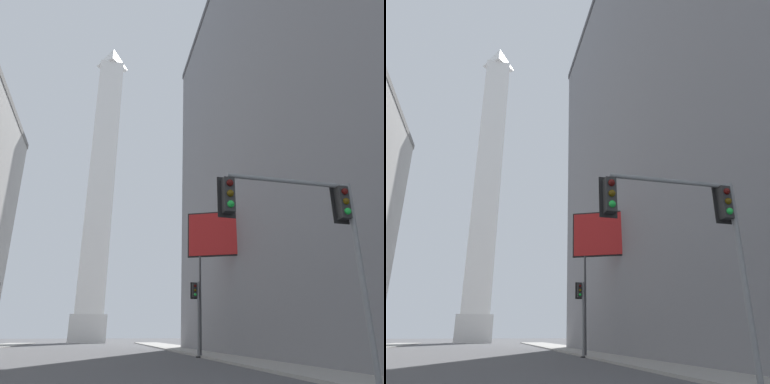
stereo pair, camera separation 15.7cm
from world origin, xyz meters
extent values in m
cube|color=gray|center=(12.31, 31.33, 0.07)|extent=(5.00, 104.42, 0.15)
cube|color=slate|center=(24.36, 26.29, 21.28)|extent=(23.24, 45.15, 42.56)
cube|color=silver|center=(0.00, 87.02, 2.87)|extent=(7.77, 7.77, 5.75)
cube|color=white|center=(0.00, 87.02, 39.17)|extent=(6.22, 6.22, 66.84)
pyramid|color=white|center=(0.00, 87.02, 76.01)|extent=(6.22, 6.22, 6.84)
cylinder|color=slate|center=(9.79, 7.50, 3.19)|extent=(0.18, 0.18, 6.39)
cube|color=black|center=(9.50, 7.50, 5.69)|extent=(0.35, 0.35, 1.10)
cube|color=black|center=(9.50, 7.68, 5.69)|extent=(0.58, 0.04, 1.32)
sphere|color=#410907|center=(9.51, 7.31, 6.03)|extent=(0.22, 0.22, 0.22)
sphere|color=#483506|center=(9.51, 7.31, 5.69)|extent=(0.22, 0.22, 0.22)
sphere|color=green|center=(9.51, 7.31, 5.35)|extent=(0.22, 0.22, 0.22)
cylinder|color=slate|center=(7.66, 7.50, 6.29)|extent=(4.26, 0.14, 0.14)
sphere|color=slate|center=(9.79, 7.50, 6.29)|extent=(0.18, 0.18, 0.18)
cube|color=black|center=(5.54, 7.50, 5.62)|extent=(0.35, 0.35, 1.10)
cube|color=black|center=(5.53, 7.68, 5.62)|extent=(0.58, 0.04, 1.32)
sphere|color=#410907|center=(5.54, 7.31, 5.96)|extent=(0.22, 0.22, 0.22)
sphere|color=#483506|center=(5.54, 7.31, 5.62)|extent=(0.22, 0.22, 0.22)
sphere|color=green|center=(5.54, 7.31, 5.28)|extent=(0.22, 0.22, 0.22)
cylinder|color=slate|center=(9.68, 27.57, 2.85)|extent=(0.18, 0.18, 5.70)
cylinder|color=#262626|center=(9.68, 27.57, 0.05)|extent=(0.40, 0.40, 0.10)
cube|color=black|center=(9.39, 27.57, 5.00)|extent=(0.37, 0.37, 1.10)
cube|color=black|center=(9.38, 27.75, 5.00)|extent=(0.58, 0.08, 1.32)
sphere|color=#410907|center=(9.41, 27.39, 5.34)|extent=(0.22, 0.22, 0.22)
sphere|color=#483506|center=(9.41, 27.39, 5.00)|extent=(0.22, 0.22, 0.22)
sphere|color=green|center=(9.41, 27.39, 4.66)|extent=(0.22, 0.22, 0.22)
cylinder|color=#3F3F42|center=(9.92, 27.76, 3.94)|extent=(0.18, 0.18, 7.88)
cylinder|color=#3F3F42|center=(13.85, 25.86, 3.94)|extent=(0.18, 0.18, 7.88)
cube|color=red|center=(11.88, 26.81, 9.71)|extent=(5.72, 2.92, 3.67)
cube|color=black|center=(11.88, 26.81, 9.71)|extent=(5.88, 2.92, 3.91)
camera|label=1|loc=(1.97, -2.67, 1.63)|focal=35.00mm
camera|label=2|loc=(2.12, -2.71, 1.63)|focal=35.00mm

